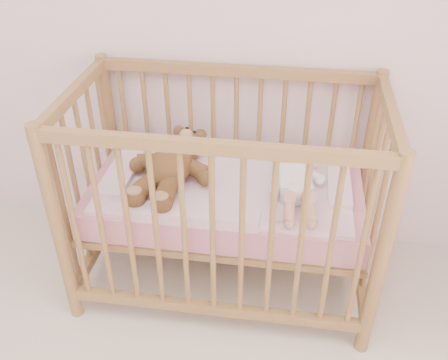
# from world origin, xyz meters

# --- Properties ---
(crib) EXTENTS (1.36, 0.76, 1.00)m
(crib) POSITION_xyz_m (0.47, 1.60, 0.50)
(crib) COLOR olive
(crib) RESTS_ON floor
(mattress) EXTENTS (1.22, 0.62, 0.13)m
(mattress) POSITION_xyz_m (0.47, 1.60, 0.49)
(mattress) COLOR #CE818E
(mattress) RESTS_ON crib
(blanket) EXTENTS (1.10, 0.58, 0.06)m
(blanket) POSITION_xyz_m (0.47, 1.60, 0.56)
(blanket) COLOR #EDA3C2
(blanket) RESTS_ON mattress
(baby) EXTENTS (0.31, 0.54, 0.12)m
(baby) POSITION_xyz_m (0.78, 1.58, 0.64)
(baby) COLOR white
(baby) RESTS_ON blanket
(teddy_bear) EXTENTS (0.51, 0.65, 0.16)m
(teddy_bear) POSITION_xyz_m (0.23, 1.58, 0.65)
(teddy_bear) COLOR brown
(teddy_bear) RESTS_ON blanket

